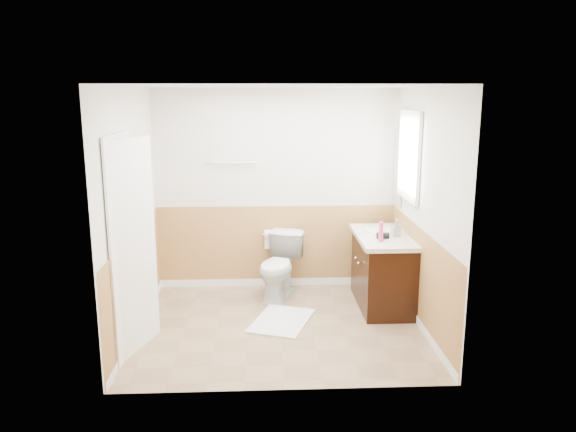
{
  "coord_description": "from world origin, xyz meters",
  "views": [
    {
      "loc": [
        -0.17,
        -5.51,
        2.43
      ],
      "look_at": [
        0.1,
        0.25,
        1.15
      ],
      "focal_mm": 34.54,
      "sensor_mm": 36.0,
      "label": 1
    }
  ],
  "objects_px": {
    "toilet": "(279,266)",
    "lotion_bottle": "(381,232)",
    "soap_dispenser": "(396,228)",
    "bath_mat": "(282,321)",
    "vanity_cabinet": "(383,272)"
  },
  "relations": [
    {
      "from": "lotion_bottle",
      "to": "soap_dispenser",
      "type": "height_order",
      "value": "lotion_bottle"
    },
    {
      "from": "lotion_bottle",
      "to": "soap_dispenser",
      "type": "bearing_deg",
      "value": 46.28
    },
    {
      "from": "soap_dispenser",
      "to": "vanity_cabinet",
      "type": "bearing_deg",
      "value": 154.57
    },
    {
      "from": "bath_mat",
      "to": "soap_dispenser",
      "type": "relative_size",
      "value": 4.07
    },
    {
      "from": "toilet",
      "to": "soap_dispenser",
      "type": "xyz_separation_m",
      "value": [
        1.31,
        -0.39,
        0.56
      ]
    },
    {
      "from": "vanity_cabinet",
      "to": "soap_dispenser",
      "type": "bearing_deg",
      "value": -25.43
    },
    {
      "from": "toilet",
      "to": "lotion_bottle",
      "type": "height_order",
      "value": "lotion_bottle"
    },
    {
      "from": "bath_mat",
      "to": "soap_dispenser",
      "type": "height_order",
      "value": "soap_dispenser"
    },
    {
      "from": "bath_mat",
      "to": "soap_dispenser",
      "type": "distance_m",
      "value": 1.65
    },
    {
      "from": "lotion_bottle",
      "to": "soap_dispenser",
      "type": "distance_m",
      "value": 0.32
    },
    {
      "from": "vanity_cabinet",
      "to": "soap_dispenser",
      "type": "distance_m",
      "value": 0.56
    },
    {
      "from": "toilet",
      "to": "bath_mat",
      "type": "bearing_deg",
      "value": -70.32
    },
    {
      "from": "toilet",
      "to": "vanity_cabinet",
      "type": "relative_size",
      "value": 0.7
    },
    {
      "from": "lotion_bottle",
      "to": "bath_mat",
      "type": "bearing_deg",
      "value": -172.4
    },
    {
      "from": "toilet",
      "to": "soap_dispenser",
      "type": "relative_size",
      "value": 3.92
    }
  ]
}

